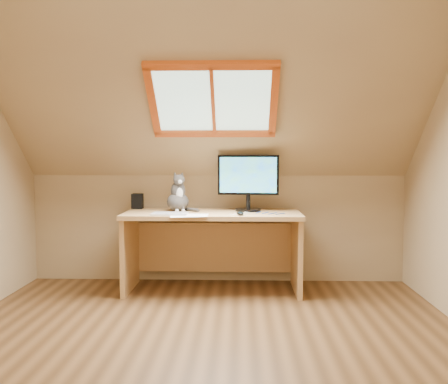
{
  "coord_description": "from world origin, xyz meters",
  "views": [
    {
      "loc": [
        0.22,
        -2.94,
        1.18
      ],
      "look_at": [
        0.09,
        1.0,
        0.9
      ],
      "focal_mm": 40.0,
      "sensor_mm": 36.0,
      "label": 1
    }
  ],
  "objects": [
    {
      "name": "ground",
      "position": [
        0.0,
        0.0,
        0.0
      ],
      "size": [
        3.5,
        3.5,
        0.0
      ],
      "primitive_type": "plane",
      "color": "brown",
      "rests_on": "ground"
    },
    {
      "name": "room_shell",
      "position": [
        0.0,
        -0.09,
        1.43
      ],
      "size": [
        3.52,
        3.52,
        2.41
      ],
      "color": "tan",
      "rests_on": "ground"
    },
    {
      "name": "desk",
      "position": [
        -0.02,
        1.45,
        0.48
      ],
      "size": [
        1.53,
        0.67,
        0.7
      ],
      "color": "tan",
      "rests_on": "ground"
    },
    {
      "name": "monitor",
      "position": [
        0.29,
        1.46,
        0.98
      ],
      "size": [
        0.54,
        0.23,
        0.5
      ],
      "color": "black",
      "rests_on": "desk"
    },
    {
      "name": "cat",
      "position": [
        -0.33,
        1.43,
        0.82
      ],
      "size": [
        0.26,
        0.28,
        0.36
      ],
      "color": "#48433F",
      "rests_on": "desk"
    },
    {
      "name": "desk_speaker",
      "position": [
        -0.74,
        1.63,
        0.77
      ],
      "size": [
        0.1,
        0.1,
        0.14
      ],
      "primitive_type": "cube",
      "rotation": [
        0.0,
        0.0,
        -0.01
      ],
      "color": "black",
      "rests_on": "desk"
    },
    {
      "name": "graphics_tablet",
      "position": [
        -0.37,
        1.18,
        0.7
      ],
      "size": [
        0.3,
        0.22,
        0.01
      ],
      "primitive_type": "cube",
      "rotation": [
        0.0,
        0.0,
        -0.02
      ],
      "color": "#B2B2B7",
      "rests_on": "desk"
    },
    {
      "name": "mouse",
      "position": [
        0.22,
        1.14,
        0.71
      ],
      "size": [
        0.07,
        0.11,
        0.03
      ],
      "primitive_type": "ellipsoid",
      "rotation": [
        0.0,
        0.0,
        0.18
      ],
      "color": "black",
      "rests_on": "desk"
    },
    {
      "name": "papers",
      "position": [
        -0.13,
        1.12,
        0.7
      ],
      "size": [
        0.33,
        0.27,
        0.0
      ],
      "color": "white",
      "rests_on": "desk"
    },
    {
      "name": "cables",
      "position": [
        0.37,
        1.26,
        0.7
      ],
      "size": [
        0.51,
        0.26,
        0.01
      ],
      "color": "silver",
      "rests_on": "desk"
    }
  ]
}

